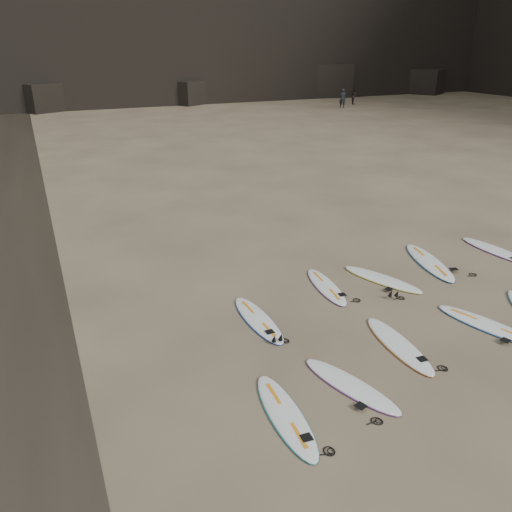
{
  "coord_description": "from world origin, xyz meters",
  "views": [
    {
      "loc": [
        -7.16,
        -6.89,
        6.03
      ],
      "look_at": [
        -2.91,
        2.67,
        1.5
      ],
      "focal_mm": 35.0,
      "sensor_mm": 36.0,
      "label": 1
    }
  ],
  "objects_px": {
    "surfboard_2": "(399,344)",
    "surfboard_7": "(382,279)",
    "surfboard_5": "(258,319)",
    "surfboard_8": "(429,262)",
    "surfboard_3": "(488,325)",
    "person_b": "(354,96)",
    "surfboard_1": "(351,385)",
    "person_a": "(342,98)",
    "surfboard_6": "(326,286)",
    "surfboard_0": "(286,415)",
    "surfboard_9": "(496,251)"
  },
  "relations": [
    {
      "from": "surfboard_6",
      "to": "surfboard_3",
      "type": "bearing_deg",
      "value": -45.52
    },
    {
      "from": "surfboard_6",
      "to": "surfboard_2",
      "type": "bearing_deg",
      "value": -82.36
    },
    {
      "from": "surfboard_0",
      "to": "surfboard_1",
      "type": "bearing_deg",
      "value": 12.61
    },
    {
      "from": "surfboard_2",
      "to": "person_b",
      "type": "relative_size",
      "value": 1.47
    },
    {
      "from": "surfboard_2",
      "to": "person_b",
      "type": "bearing_deg",
      "value": 62.16
    },
    {
      "from": "surfboard_5",
      "to": "surfboard_1",
      "type": "bearing_deg",
      "value": -79.29
    },
    {
      "from": "surfboard_7",
      "to": "surfboard_9",
      "type": "relative_size",
      "value": 0.95
    },
    {
      "from": "surfboard_1",
      "to": "person_b",
      "type": "height_order",
      "value": "person_b"
    },
    {
      "from": "surfboard_7",
      "to": "person_b",
      "type": "xyz_separation_m",
      "value": [
        22.85,
        35.03,
        0.76
      ]
    },
    {
      "from": "surfboard_1",
      "to": "surfboard_3",
      "type": "distance_m",
      "value": 4.14
    },
    {
      "from": "surfboard_8",
      "to": "surfboard_7",
      "type": "bearing_deg",
      "value": -153.55
    },
    {
      "from": "surfboard_2",
      "to": "surfboard_3",
      "type": "distance_m",
      "value": 2.39
    },
    {
      "from": "surfboard_3",
      "to": "person_a",
      "type": "distance_m",
      "value": 40.68
    },
    {
      "from": "surfboard_9",
      "to": "surfboard_1",
      "type": "bearing_deg",
      "value": -158.73
    },
    {
      "from": "surfboard_9",
      "to": "surfboard_6",
      "type": "bearing_deg",
      "value": 175.57
    },
    {
      "from": "surfboard_6",
      "to": "person_b",
      "type": "height_order",
      "value": "person_b"
    },
    {
      "from": "surfboard_6",
      "to": "surfboard_1",
      "type": "bearing_deg",
      "value": -106.76
    },
    {
      "from": "surfboard_5",
      "to": "surfboard_8",
      "type": "height_order",
      "value": "surfboard_8"
    },
    {
      "from": "surfboard_0",
      "to": "surfboard_5",
      "type": "relative_size",
      "value": 1.0
    },
    {
      "from": "surfboard_1",
      "to": "surfboard_7",
      "type": "xyz_separation_m",
      "value": [
        3.37,
        3.51,
        0.0
      ]
    },
    {
      "from": "surfboard_0",
      "to": "surfboard_6",
      "type": "height_order",
      "value": "surfboard_0"
    },
    {
      "from": "surfboard_2",
      "to": "surfboard_6",
      "type": "relative_size",
      "value": 1.05
    },
    {
      "from": "surfboard_0",
      "to": "surfboard_9",
      "type": "distance_m",
      "value": 10.15
    },
    {
      "from": "surfboard_9",
      "to": "person_b",
      "type": "xyz_separation_m",
      "value": [
        18.37,
        34.83,
        0.76
      ]
    },
    {
      "from": "surfboard_1",
      "to": "surfboard_3",
      "type": "xyz_separation_m",
      "value": [
        4.1,
        0.54,
        0.0
      ]
    },
    {
      "from": "person_a",
      "to": "surfboard_6",
      "type": "bearing_deg",
      "value": 97.74
    },
    {
      "from": "surfboard_3",
      "to": "person_b",
      "type": "distance_m",
      "value": 43.97
    },
    {
      "from": "surfboard_9",
      "to": "person_a",
      "type": "relative_size",
      "value": 1.38
    },
    {
      "from": "surfboard_0",
      "to": "person_b",
      "type": "xyz_separation_m",
      "value": [
        27.72,
        38.76,
        0.76
      ]
    },
    {
      "from": "surfboard_6",
      "to": "surfboard_7",
      "type": "xyz_separation_m",
      "value": [
        1.63,
        -0.25,
        0.0
      ]
    },
    {
      "from": "surfboard_5",
      "to": "surfboard_7",
      "type": "distance_m",
      "value": 4.02
    },
    {
      "from": "surfboard_2",
      "to": "surfboard_6",
      "type": "xyz_separation_m",
      "value": [
        0.03,
        3.02,
        -0.0
      ]
    },
    {
      "from": "surfboard_2",
      "to": "surfboard_7",
      "type": "height_order",
      "value": "surfboard_7"
    },
    {
      "from": "surfboard_9",
      "to": "surfboard_7",
      "type": "bearing_deg",
      "value": 178.57
    },
    {
      "from": "surfboard_7",
      "to": "surfboard_9",
      "type": "height_order",
      "value": "surfboard_9"
    },
    {
      "from": "surfboard_0",
      "to": "surfboard_3",
      "type": "relative_size",
      "value": 0.95
    },
    {
      "from": "surfboard_3",
      "to": "person_b",
      "type": "height_order",
      "value": "person_b"
    },
    {
      "from": "surfboard_2",
      "to": "surfboard_9",
      "type": "height_order",
      "value": "surfboard_9"
    },
    {
      "from": "surfboard_3",
      "to": "surfboard_8",
      "type": "bearing_deg",
      "value": 52.1
    },
    {
      "from": "surfboard_0",
      "to": "person_a",
      "type": "bearing_deg",
      "value": 59.83
    },
    {
      "from": "surfboard_5",
      "to": "person_b",
      "type": "bearing_deg",
      "value": 51.98
    },
    {
      "from": "surfboard_3",
      "to": "surfboard_9",
      "type": "relative_size",
      "value": 0.98
    },
    {
      "from": "surfboard_1",
      "to": "surfboard_9",
      "type": "bearing_deg",
      "value": 7.57
    },
    {
      "from": "surfboard_5",
      "to": "surfboard_7",
      "type": "bearing_deg",
      "value": 7.23
    },
    {
      "from": "surfboard_3",
      "to": "surfboard_5",
      "type": "xyz_separation_m",
      "value": [
        -4.71,
        2.39,
        -0.0
      ]
    },
    {
      "from": "surfboard_3",
      "to": "surfboard_8",
      "type": "distance_m",
      "value": 3.56
    },
    {
      "from": "surfboard_6",
      "to": "surfboard_8",
      "type": "xyz_separation_m",
      "value": [
        3.6,
        0.12,
        0.01
      ]
    },
    {
      "from": "surfboard_8",
      "to": "surfboard_9",
      "type": "xyz_separation_m",
      "value": [
        2.51,
        -0.17,
        -0.0
      ]
    },
    {
      "from": "surfboard_0",
      "to": "surfboard_9",
      "type": "bearing_deg",
      "value": 26.85
    },
    {
      "from": "surfboard_1",
      "to": "person_b",
      "type": "distance_m",
      "value": 46.62
    }
  ]
}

